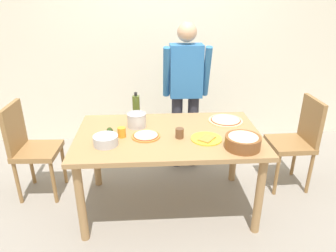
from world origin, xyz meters
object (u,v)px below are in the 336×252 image
pizza_cooked_on_tray (146,136)px  olive_oil_bottle (136,107)px  person_cook (186,88)px  cup_small_brown (180,133)px  steel_pot (137,120)px  plate_with_slice (206,139)px  cup_orange (122,132)px  mixing_bowl_steel (106,140)px  pizza_raw_on_board (226,120)px  dining_table (168,143)px  popcorn_bowl (243,141)px  chair_wooden_left (29,145)px  chair_wooden_right (298,138)px  avocado (110,131)px

pizza_cooked_on_tray → olive_oil_bottle: (-0.09, 0.45, 0.10)m
person_cook → cup_small_brown: person_cook is taller
steel_pot → cup_small_brown: steel_pot is taller
plate_with_slice → cup_orange: cup_orange is taller
mixing_bowl_steel → steel_pot: steel_pot is taller
pizza_raw_on_board → person_cook: bearing=122.3°
dining_table → popcorn_bowl: 0.66m
steel_pot → cup_orange: (-0.12, -0.21, -0.02)m
dining_table → cup_orange: 0.42m
person_cook → steel_pot: bearing=-131.1°
chair_wooden_left → cup_orange: chair_wooden_left is taller
pizza_cooked_on_tray → olive_oil_bottle: 0.47m
dining_table → chair_wooden_right: chair_wooden_right is taller
pizza_raw_on_board → popcorn_bowl: 0.55m
mixing_bowl_steel → olive_oil_bottle: size_ratio=0.78×
person_cook → plate_with_slice: person_cook is taller
cup_orange → chair_wooden_left: bearing=160.2°
person_cook → cup_small_brown: 0.87m
dining_table → plate_with_slice: size_ratio=6.15×
dining_table → cup_orange: (-0.40, -0.04, 0.13)m
plate_with_slice → popcorn_bowl: (0.26, -0.17, 0.05)m
plate_with_slice → mixing_bowl_steel: 0.83m
chair_wooden_left → pizza_cooked_on_tray: chair_wooden_left is taller
steel_pot → plate_with_slice: bearing=-27.6°
person_cook → popcorn_bowl: person_cook is taller
steel_pot → cup_small_brown: size_ratio=2.04×
steel_pot → cup_small_brown: 0.45m
pizza_raw_on_board → steel_pot: size_ratio=1.86×
chair_wooden_right → pizza_cooked_on_tray: size_ratio=3.90×
pizza_cooked_on_tray → cup_small_brown: bearing=-7.2°
chair_wooden_right → mixing_bowl_steel: bearing=-165.8°
plate_with_slice → mixing_bowl_steel: size_ratio=1.30×
pizza_raw_on_board → mixing_bowl_steel: mixing_bowl_steel is taller
chair_wooden_left → chair_wooden_right: bearing=-0.2°
avocado → mixing_bowl_steel: bearing=-93.6°
popcorn_bowl → cup_orange: bearing=164.7°
chair_wooden_left → person_cook: bearing=16.6°
chair_wooden_left → pizza_raw_on_board: 1.90m
pizza_cooked_on_tray → cup_orange: 0.21m
person_cook → cup_orange: size_ratio=19.06×
pizza_raw_on_board → popcorn_bowl: bearing=-89.5°
person_cook → mixing_bowl_steel: person_cook is taller
person_cook → pizza_raw_on_board: bearing=-57.7°
mixing_bowl_steel → popcorn_bowl: bearing=-6.5°
pizza_raw_on_board → pizza_cooked_on_tray: same height
pizza_cooked_on_tray → cup_small_brown: (0.28, -0.04, 0.03)m
dining_table → mixing_bowl_steel: 0.56m
person_cook → chair_wooden_left: person_cook is taller
cup_small_brown → cup_orange: bearing=174.2°
mixing_bowl_steel → cup_orange: cup_orange is taller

